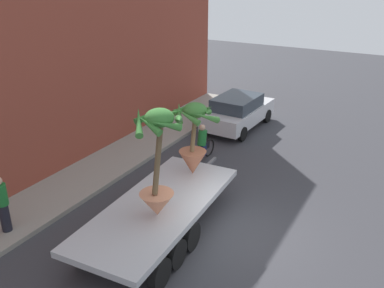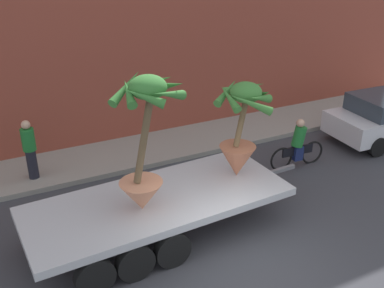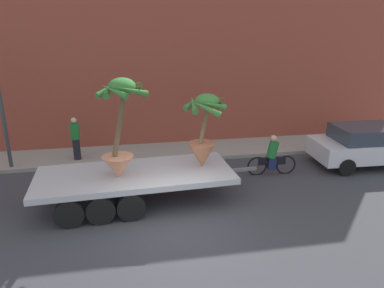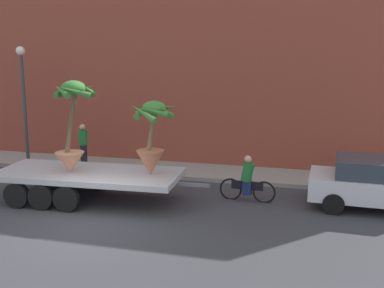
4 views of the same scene
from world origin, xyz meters
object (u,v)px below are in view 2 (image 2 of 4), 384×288
object	(u,v)px
potted_palm_rear	(240,133)
potted_palm_middle	(144,148)
pedestrian_near_gate	(30,149)
flatbed_trailer	(148,209)
cyclist	(298,146)

from	to	relation	value
potted_palm_rear	potted_palm_middle	xyz separation A→B (m)	(-2.52, -0.36, 0.28)
potted_palm_middle	pedestrian_near_gate	world-z (taller)	potted_palm_middle
flatbed_trailer	potted_palm_rear	bearing A→B (deg)	2.54
flatbed_trailer	pedestrian_near_gate	xyz separation A→B (m)	(-1.95, 3.79, 0.27)
flatbed_trailer	pedestrian_near_gate	world-z (taller)	pedestrian_near_gate
potted_palm_middle	pedestrian_near_gate	distance (m)	4.64
flatbed_trailer	potted_palm_middle	xyz separation A→B (m)	(-0.11, -0.25, 1.62)
potted_palm_middle	potted_palm_rear	bearing A→B (deg)	8.05
pedestrian_near_gate	flatbed_trailer	bearing A→B (deg)	-62.81
potted_palm_middle	cyclist	xyz separation A→B (m)	(5.34, 1.55, -1.73)
potted_palm_rear	cyclist	xyz separation A→B (m)	(2.82, 1.19, -1.44)
potted_palm_rear	pedestrian_near_gate	size ratio (longest dim) A/B	1.37
flatbed_trailer	pedestrian_near_gate	bearing A→B (deg)	117.19
pedestrian_near_gate	potted_palm_rear	bearing A→B (deg)	-40.22
cyclist	pedestrian_near_gate	distance (m)	7.61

